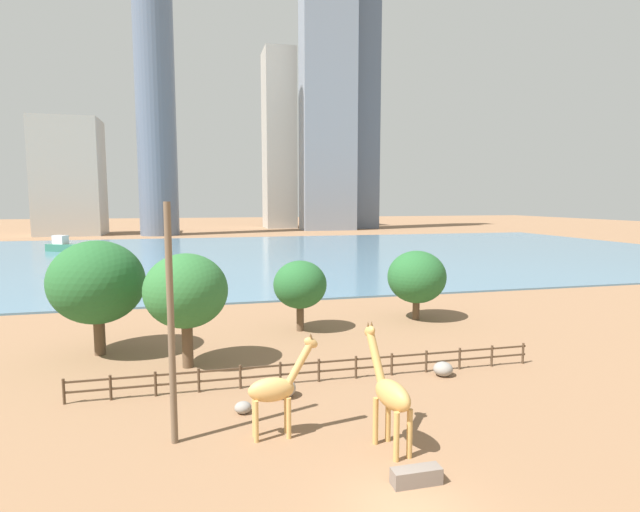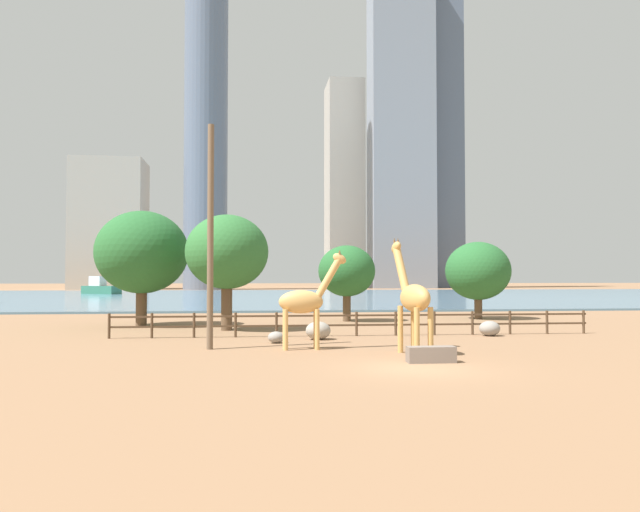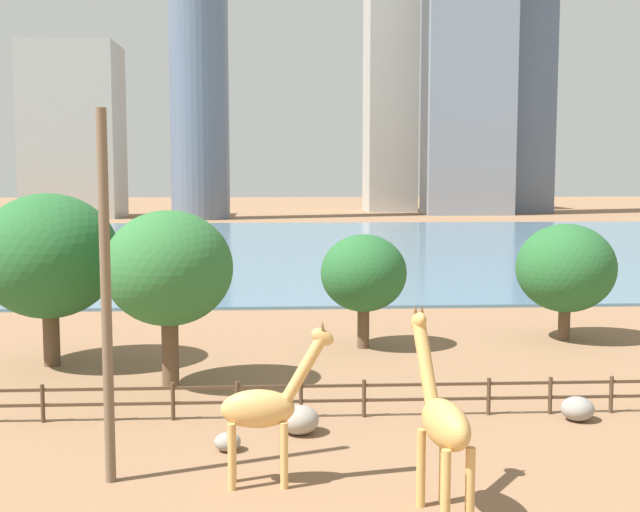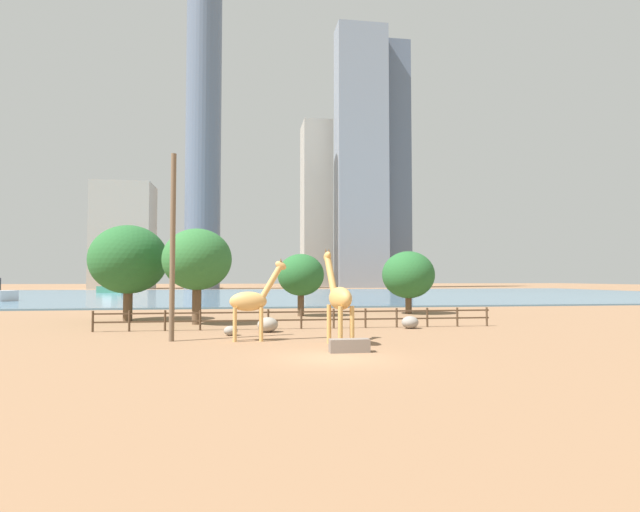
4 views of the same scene
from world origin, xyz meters
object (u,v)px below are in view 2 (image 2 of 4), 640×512
(feeding_trough, at_px, (431,354))
(tree_right_tall, at_px, (478,271))
(tree_center_broad, at_px, (227,252))
(tree_left_small, at_px, (347,271))
(giraffe_tall, at_px, (305,302))
(giraffe_companion, at_px, (413,298))
(boulder_near_fence, at_px, (490,328))
(boulder_small, at_px, (276,337))
(boulder_by_pole, at_px, (318,330))
(tree_left_large, at_px, (142,252))
(utility_pole, at_px, (210,236))
(boat_sailboat, at_px, (101,288))

(feeding_trough, relative_size, tree_right_tall, 0.31)
(feeding_trough, height_order, tree_center_broad, tree_center_broad)
(tree_right_tall, bearing_deg, tree_left_small, -173.00)
(giraffe_tall, bearing_deg, giraffe_companion, -26.50)
(boulder_near_fence, relative_size, tree_left_small, 0.20)
(boulder_near_fence, distance_m, boulder_small, 11.85)
(feeding_trough, bearing_deg, tree_right_tall, 65.43)
(boulder_by_pole, height_order, tree_left_large, tree_left_large)
(utility_pole, xyz_separation_m, boulder_by_pole, (5.21, 3.71, -4.54))
(giraffe_tall, xyz_separation_m, tree_left_small, (4.48, 16.79, 1.49))
(giraffe_tall, relative_size, tree_center_broad, 0.64)
(tree_center_broad, bearing_deg, giraffe_tall, -69.42)
(utility_pole, distance_m, boulder_by_pole, 7.84)
(utility_pole, bearing_deg, tree_left_small, 62.04)
(tree_left_large, distance_m, tree_left_small, 14.22)
(boulder_near_fence, bearing_deg, tree_center_broad, 160.49)
(boulder_near_fence, relative_size, boulder_by_pole, 0.87)
(utility_pole, xyz_separation_m, feeding_trough, (8.47, -5.23, -4.69))
(boulder_near_fence, relative_size, feeding_trough, 0.62)
(utility_pole, distance_m, boulder_near_fence, 15.99)
(boulder_small, height_order, feeding_trough, feeding_trough)
(boulder_small, height_order, tree_left_small, tree_left_small)
(tree_center_broad, relative_size, boat_sailboat, 0.95)
(boulder_small, xyz_separation_m, boat_sailboat, (-27.14, 81.88, 0.96))
(tree_center_broad, bearing_deg, utility_pole, -92.22)
(giraffe_companion, xyz_separation_m, tree_right_tall, (10.40, 20.15, 1.30))
(giraffe_tall, xyz_separation_m, giraffe_companion, (4.31, -2.10, 0.23))
(tree_left_large, bearing_deg, tree_left_small, 11.30)
(boulder_near_fence, relative_size, tree_right_tall, 0.19)
(giraffe_companion, distance_m, tree_center_broad, 14.85)
(boulder_small, bearing_deg, giraffe_companion, -41.35)
(tree_center_broad, bearing_deg, tree_left_small, 38.88)
(tree_left_large, bearing_deg, boulder_near_fence, -24.25)
(boulder_near_fence, distance_m, tree_center_broad, 15.70)
(boulder_near_fence, bearing_deg, tree_left_small, 117.00)
(boulder_by_pole, distance_m, boat_sailboat, 85.59)
(boulder_small, bearing_deg, giraffe_tall, -66.89)
(boulder_near_fence, bearing_deg, tree_right_tall, 71.81)
(boulder_small, xyz_separation_m, tree_center_broad, (-2.64, 7.40, 4.37))
(giraffe_companion, distance_m, boat_sailboat, 92.64)
(tree_left_large, bearing_deg, giraffe_tall, -56.11)
(giraffe_companion, distance_m, utility_pole, 9.27)
(giraffe_tall, relative_size, boulder_near_fence, 3.96)
(tree_left_large, bearing_deg, boulder_by_pole, -43.20)
(giraffe_tall, height_order, boulder_near_fence, giraffe_tall)
(boulder_small, bearing_deg, boulder_by_pole, 34.02)
(tree_left_large, xyz_separation_m, boat_sailboat, (-18.89, 70.59, -3.53))
(tree_left_large, bearing_deg, boat_sailboat, 104.98)
(tree_left_small, bearing_deg, tree_center_broad, -141.12)
(tree_right_tall, bearing_deg, giraffe_companion, -117.31)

